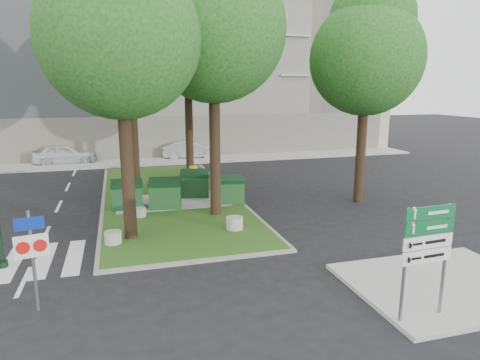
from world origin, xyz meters
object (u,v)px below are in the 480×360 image
object	(u,v)px
litter_bin	(193,173)
car_white	(65,154)
bollard_left	(113,237)
bollard_right	(234,223)
tree_street_right	(368,48)
tree_median_far	(188,30)
dumpster_c	(195,184)
tree_median_near_right	(215,14)
tree_median_mid	(131,50)
dumpster_b	(165,194)
traffic_sign_pole	(32,248)
bollard_mid	(140,212)
dumpster_a	(127,195)
directional_sign	(427,244)
tree_median_near_left	(122,22)
dumpster_d	(229,190)
car_silver	(191,150)

from	to	relation	value
litter_bin	car_white	bearing A→B (deg)	132.65
bollard_left	bollard_right	size ratio (longest dim) A/B	0.91
tree_street_right	bollard_right	distance (m)	9.90
tree_median_far	dumpster_c	bearing A→B (deg)	-97.60
tree_median_near_right	tree_median_far	size ratio (longest dim) A/B	0.96
dumpster_c	bollard_right	xyz separation A→B (m)	(0.54, -5.24, -0.39)
tree_median_mid	tree_street_right	xyz separation A→B (m)	(10.00, -4.00, 0.00)
dumpster_c	litter_bin	xyz separation A→B (m)	(0.54, 3.60, -0.21)
litter_bin	dumpster_b	bearing A→B (deg)	-112.35
tree_median_far	bollard_right	world-z (taller)	tree_median_far
tree_median_mid	traffic_sign_pole	size ratio (longest dim) A/B	3.99
tree_median_mid	bollard_mid	world-z (taller)	tree_median_mid
dumpster_a	directional_sign	size ratio (longest dim) A/B	0.51
tree_median_near_right	traffic_sign_pole	distance (m)	10.79
tree_median_near_left	traffic_sign_pole	size ratio (longest dim) A/B	4.20
tree_median_near_left	dumpster_c	world-z (taller)	tree_median_near_left
tree_median_near_right	car_white	world-z (taller)	tree_median_near_right
bollard_left	bollard_mid	distance (m)	3.09
dumpster_a	dumpster_b	xyz separation A→B (m)	(1.60, -0.38, 0.03)
dumpster_b	bollard_right	distance (m)	4.22
dumpster_a	dumpster_c	size ratio (longest dim) A/B	0.87
dumpster_b	bollard_left	distance (m)	4.52
dumpster_c	tree_median_far	bearing A→B (deg)	95.07
tree_median_mid	car_white	size ratio (longest dim) A/B	2.38
tree_median_near_right	tree_median_far	bearing A→B (deg)	88.47
dumpster_b	litter_bin	xyz separation A→B (m)	(2.14, 5.22, -0.22)
litter_bin	car_white	world-z (taller)	car_white
dumpster_c	dumpster_b	bearing A→B (deg)	-122.03
tree_median_near_left	traffic_sign_pole	bearing A→B (deg)	-119.03
tree_median_mid	tree_median_near_right	bearing A→B (deg)	-56.31
traffic_sign_pole	directional_sign	bearing A→B (deg)	-29.79
tree_median_near_left	directional_sign	size ratio (longest dim) A/B	3.99
dumpster_a	dumpster_b	size ratio (longest dim) A/B	0.88
tree_median_far	dumpster_d	world-z (taller)	tree_median_far
tree_street_right	car_silver	size ratio (longest dim) A/B	2.42
dumpster_c	bollard_left	world-z (taller)	dumpster_c
tree_median_near_left	tree_median_far	xyz separation A→B (m)	(3.70, 9.50, 1.00)
tree_median_far	dumpster_a	bearing A→B (deg)	-123.86
directional_sign	car_silver	xyz separation A→B (m)	(-1.20, 24.28, -1.19)
tree_median_near_left	bollard_left	xyz separation A→B (m)	(-0.69, -0.46, -6.99)
tree_street_right	bollard_mid	distance (m)	12.15
tree_median_far	traffic_sign_pole	distance (m)	16.59
tree_median_near_left	dumpster_b	xyz separation A→B (m)	(1.51, 3.47, -6.58)
dumpster_a	bollard_left	size ratio (longest dim) A/B	2.36
dumpster_a	dumpster_c	xyz separation A→B (m)	(3.20, 1.23, 0.02)
dumpster_b	bollard_left	world-z (taller)	dumpster_b
tree_median_mid	bollard_right	size ratio (longest dim) A/B	15.86
tree_median_far	car_silver	size ratio (longest dim) A/B	2.86
directional_sign	car_white	world-z (taller)	directional_sign
dumpster_c	car_silver	world-z (taller)	dumpster_c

